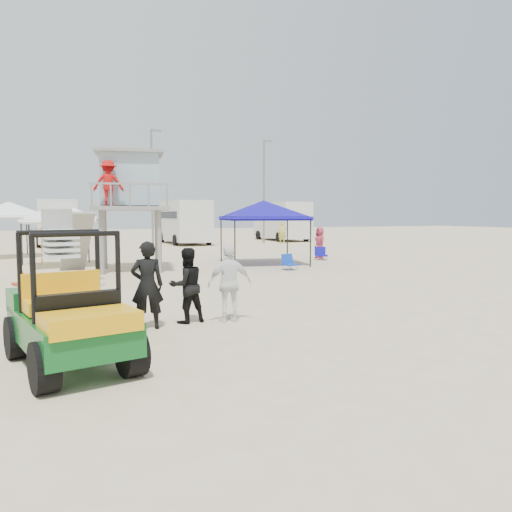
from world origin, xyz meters
name	(u,v)px	position (x,y,z in m)	size (l,w,h in m)	color
ground	(299,348)	(0.00, 0.00, 0.00)	(140.00, 140.00, 0.00)	beige
utility_cart	(68,306)	(-3.57, 0.38, 0.91)	(1.80, 2.79, 1.96)	#0C521C
surf_trailer	(63,287)	(-3.56, 2.71, 0.87)	(1.74, 2.63, 2.14)	black
man_left	(147,285)	(-2.04, 2.41, 0.86)	(0.63, 0.41, 1.72)	black
man_mid	(187,285)	(-1.19, 2.66, 0.77)	(0.75, 0.59, 1.55)	black
man_right	(230,283)	(-0.34, 2.41, 0.80)	(0.94, 0.39, 1.61)	white
lifeguard_tower	(127,184)	(-0.79, 12.94, 3.42)	(3.30, 3.30, 4.59)	gray
canopy_blue	(263,204)	(5.20, 13.22, 2.71)	(3.94, 3.94, 3.26)	black
canopy_white_a	(61,206)	(-3.18, 15.75, 2.59)	(3.40, 3.40, 3.14)	black
canopy_white_c	(9,204)	(-5.50, 21.60, 2.75)	(3.85, 3.85, 3.30)	black
umbrella_b	(42,246)	(-3.95, 16.66, 0.86)	(1.88, 1.92, 1.73)	orange
cone_far	(23,278)	(-4.50, 9.81, 0.25)	(0.34, 0.34, 0.50)	#FA6207
beach_chair_b	(289,262)	(5.20, 10.68, 0.31)	(0.65, 0.71, 0.64)	#103BAF
beach_chair_c	(321,254)	(8.68, 14.05, 0.31)	(0.72, 0.80, 0.64)	#100E98
rv_mid_left	(57,221)	(-3.00, 31.49, 1.80)	(2.65, 6.50, 3.25)	silver
rv_mid_right	(184,220)	(6.00, 29.99, 1.80)	(2.64, 7.00, 3.25)	silver
rv_far_right	(282,220)	(15.00, 31.49, 1.80)	(2.64, 6.60, 3.25)	silver
light_pole_left	(152,188)	(3.00, 27.00, 4.00)	(0.14, 0.14, 8.00)	slate
light_pole_right	(264,192)	(12.00, 28.50, 4.00)	(0.14, 0.14, 8.00)	slate
distant_beachgoers	(301,238)	(10.53, 19.57, 0.82)	(4.35, 12.72, 1.69)	#A22E43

